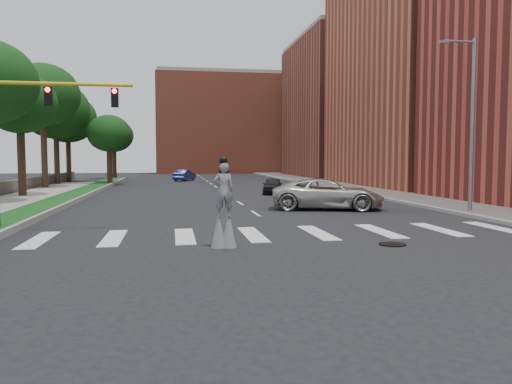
% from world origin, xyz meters
% --- Properties ---
extents(ground_plane, '(160.00, 160.00, 0.00)m').
position_xyz_m(ground_plane, '(0.00, 0.00, 0.00)').
color(ground_plane, black).
rests_on(ground_plane, ground).
extents(grass_median, '(2.00, 60.00, 0.25)m').
position_xyz_m(grass_median, '(-11.50, 20.00, 0.12)').
color(grass_median, '#134317').
rests_on(grass_median, ground).
extents(median_curb, '(0.20, 60.00, 0.28)m').
position_xyz_m(median_curb, '(-10.45, 20.00, 0.14)').
color(median_curb, gray).
rests_on(median_curb, ground).
extents(sidewalk_right, '(5.00, 90.00, 0.18)m').
position_xyz_m(sidewalk_right, '(12.50, 25.00, 0.09)').
color(sidewalk_right, gray).
rests_on(sidewalk_right, ground).
extents(manhole, '(0.90, 0.90, 0.04)m').
position_xyz_m(manhole, '(3.00, -2.00, 0.02)').
color(manhole, black).
rests_on(manhole, ground).
extents(building_mid, '(16.00, 22.00, 24.00)m').
position_xyz_m(building_mid, '(22.00, 30.00, 12.00)').
color(building_mid, '#BE553B').
rests_on(building_mid, ground).
extents(building_far, '(16.00, 22.00, 20.00)m').
position_xyz_m(building_far, '(22.00, 54.00, 10.00)').
color(building_far, brown).
rests_on(building_far, ground).
extents(building_backdrop, '(26.00, 14.00, 18.00)m').
position_xyz_m(building_backdrop, '(6.00, 78.00, 9.00)').
color(building_backdrop, '#BE553B').
rests_on(building_backdrop, ground).
extents(streetlight, '(2.05, 0.20, 9.00)m').
position_xyz_m(streetlight, '(10.90, 6.00, 4.90)').
color(streetlight, slate).
rests_on(streetlight, ground).
extents(traffic_signal, '(5.30, 0.23, 6.20)m').
position_xyz_m(traffic_signal, '(-9.78, 3.00, 4.15)').
color(traffic_signal, black).
rests_on(traffic_signal, ground).
extents(stilt_performer, '(0.84, 0.53, 2.97)m').
position_xyz_m(stilt_performer, '(-2.65, -1.50, 1.19)').
color(stilt_performer, '#331F14').
rests_on(stilt_performer, ground).
extents(suv_crossing, '(6.81, 4.47, 1.74)m').
position_xyz_m(suv_crossing, '(4.39, 9.43, 0.87)').
color(suv_crossing, '#B7B4AD').
rests_on(suv_crossing, ground).
extents(car_near, '(2.35, 4.11, 1.32)m').
position_xyz_m(car_near, '(3.70, 21.63, 0.66)').
color(car_near, black).
rests_on(car_near, ground).
extents(car_mid, '(3.00, 4.46, 1.39)m').
position_xyz_m(car_mid, '(-2.74, 45.22, 0.69)').
color(car_mid, navy).
rests_on(car_mid, ground).
extents(car_far, '(2.08, 4.36, 1.22)m').
position_xyz_m(car_far, '(3.97, 62.06, 0.61)').
color(car_far, black).
rests_on(car_far, ground).
extents(tree_3, '(5.18, 5.18, 9.06)m').
position_xyz_m(tree_3, '(-15.00, 20.75, 6.80)').
color(tree_3, '#331F14').
rests_on(tree_3, ground).
extents(tree_4, '(6.66, 6.66, 11.44)m').
position_xyz_m(tree_4, '(-15.80, 30.66, 8.56)').
color(tree_4, '#331F14').
rests_on(tree_4, ground).
extents(tree_5, '(6.67, 6.67, 10.31)m').
position_xyz_m(tree_5, '(-16.22, 43.70, 7.44)').
color(tree_5, '#331F14').
rests_on(tree_5, ground).
extents(tree_6, '(4.55, 4.55, 7.38)m').
position_xyz_m(tree_6, '(-10.76, 36.66, 5.39)').
color(tree_6, '#331F14').
rests_on(tree_6, ground).
extents(tree_7, '(5.23, 5.23, 8.10)m').
position_xyz_m(tree_7, '(-11.99, 52.53, 5.84)').
color(tree_7, '#331F14').
rests_on(tree_7, ground).
extents(tree_8, '(7.04, 7.04, 10.83)m').
position_xyz_m(tree_8, '(-16.18, 37.48, 7.81)').
color(tree_8, '#331F14').
rests_on(tree_8, ground).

